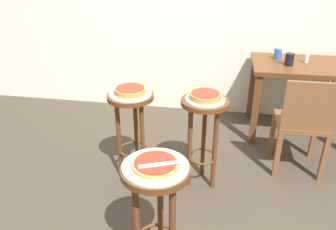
{
  "coord_description": "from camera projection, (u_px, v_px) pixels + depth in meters",
  "views": [
    {
      "loc": [
        0.28,
        -2.03,
        1.67
      ],
      "look_at": [
        -0.08,
        0.05,
        0.66
      ],
      "focal_mm": 35.14,
      "sensor_mm": 36.0,
      "label": 1
    }
  ],
  "objects": [
    {
      "name": "stool_leftside",
      "position": [
        132.0,
        118.0,
        2.58
      ],
      "size": [
        0.36,
        0.36,
        0.73
      ],
      "color": "#5B3319",
      "rests_on": "ground_plane"
    },
    {
      "name": "pizza_server_knife",
      "position": [
        161.0,
        164.0,
        1.59
      ],
      "size": [
        0.21,
        0.11,
        0.01
      ],
      "primitive_type": "cube",
      "rotation": [
        0.0,
        0.0,
        0.4
      ],
      "color": "silver",
      "rests_on": "pizza_foreground"
    },
    {
      "name": "serving_plate_middle",
      "position": [
        205.0,
        99.0,
        2.4
      ],
      "size": [
        0.29,
        0.29,
        0.01
      ],
      "primitive_type": "cylinder",
      "color": "silver",
      "rests_on": "stool_middle"
    },
    {
      "name": "wooden_chair",
      "position": [
        303.0,
        122.0,
        2.66
      ],
      "size": [
        0.4,
        0.4,
        0.85
      ],
      "color": "brown",
      "rests_on": "ground_plane"
    },
    {
      "name": "serving_plate_foreground",
      "position": [
        155.0,
        166.0,
        1.63
      ],
      "size": [
        0.34,
        0.34,
        0.01
      ],
      "primitive_type": "cylinder",
      "color": "silver",
      "rests_on": "stool_foreground"
    },
    {
      "name": "dining_table",
      "position": [
        301.0,
        76.0,
        3.21
      ],
      "size": [
        0.95,
        0.69,
        0.75
      ],
      "color": "#5B3319",
      "rests_on": "ground_plane"
    },
    {
      "name": "condiment_shaker",
      "position": [
        307.0,
        58.0,
        3.16
      ],
      "size": [
        0.04,
        0.04,
        0.09
      ],
      "primitive_type": "cylinder",
      "color": "white",
      "rests_on": "dining_table"
    },
    {
      "name": "stool_foreground",
      "position": [
        156.0,
        199.0,
        1.72
      ],
      "size": [
        0.36,
        0.36,
        0.73
      ],
      "color": "#5B3319",
      "rests_on": "ground_plane"
    },
    {
      "name": "stool_middle",
      "position": [
        204.0,
        124.0,
        2.49
      ],
      "size": [
        0.36,
        0.36,
        0.73
      ],
      "color": "#5B3319",
      "rests_on": "ground_plane"
    },
    {
      "name": "pizza_middle",
      "position": [
        205.0,
        96.0,
        2.38
      ],
      "size": [
        0.23,
        0.23,
        0.05
      ],
      "color": "#B78442",
      "rests_on": "serving_plate_middle"
    },
    {
      "name": "cup_far_edge",
      "position": [
        278.0,
        54.0,
        3.26
      ],
      "size": [
        0.07,
        0.07,
        0.11
      ],
      "primitive_type": "cylinder",
      "color": "#3360B2",
      "rests_on": "dining_table"
    },
    {
      "name": "pizza_leftside",
      "position": [
        130.0,
        90.0,
        2.48
      ],
      "size": [
        0.24,
        0.24,
        0.05
      ],
      "color": "#B78442",
      "rests_on": "serving_plate_leftside"
    },
    {
      "name": "cup_near_edge",
      "position": [
        289.0,
        59.0,
        3.08
      ],
      "size": [
        0.08,
        0.08,
        0.12
      ],
      "primitive_type": "cylinder",
      "color": "black",
      "rests_on": "dining_table"
    },
    {
      "name": "serving_plate_leftside",
      "position": [
        130.0,
        94.0,
        2.49
      ],
      "size": [
        0.32,
        0.32,
        0.01
      ],
      "primitive_type": "cylinder",
      "color": "silver",
      "rests_on": "stool_leftside"
    },
    {
      "name": "ground_plane",
      "position": [
        177.0,
        194.0,
        2.57
      ],
      "size": [
        6.0,
        6.0,
        0.0
      ],
      "primitive_type": "plane",
      "color": "#42382D"
    },
    {
      "name": "pizza_foreground",
      "position": [
        155.0,
        164.0,
        1.62
      ],
      "size": [
        0.24,
        0.24,
        0.02
      ],
      "color": "tan",
      "rests_on": "serving_plate_foreground"
    }
  ]
}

